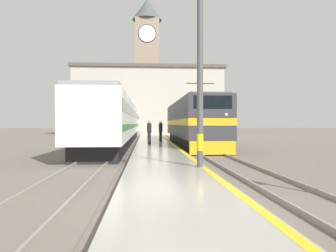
{
  "coord_description": "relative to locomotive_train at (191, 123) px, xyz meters",
  "views": [
    {
      "loc": [
        -0.76,
        -7.57,
        1.95
      ],
      "look_at": [
        1.36,
        23.14,
        1.71
      ],
      "focal_mm": 35.0,
      "sensor_mm": 36.0,
      "label": 1
    }
  ],
  "objects": [
    {
      "name": "clock_tower",
      "position": [
        -3.63,
        40.64,
        12.95
      ],
      "size": [
        6.12,
        6.12,
        27.98
      ],
      "color": "gray",
      "rests_on": "ground"
    },
    {
      "name": "rail_track_far",
      "position": [
        -6.49,
        4.36,
        -1.98
      ],
      "size": [
        2.84,
        140.0,
        0.16
      ],
      "color": "#70665B",
      "rests_on": "ground"
    },
    {
      "name": "platform",
      "position": [
        -3.21,
        4.36,
        -1.82
      ],
      "size": [
        2.95,
        140.0,
        0.37
      ],
      "color": "#ADA89E",
      "rests_on": "ground"
    },
    {
      "name": "person_on_platform",
      "position": [
        -2.64,
        0.67,
        -0.67
      ],
      "size": [
        0.34,
        0.34,
        1.84
      ],
      "color": "#23232D",
      "rests_on": "platform"
    },
    {
      "name": "passenger_train",
      "position": [
        -6.49,
        8.58,
        0.07
      ],
      "size": [
        2.92,
        44.25,
        3.86
      ],
      "color": "black",
      "rests_on": "ground"
    },
    {
      "name": "rail_track_near",
      "position": [
        0.0,
        4.36,
        -1.98
      ],
      "size": [
        2.84,
        140.0,
        0.16
      ],
      "color": "#70665B",
      "rests_on": "ground"
    },
    {
      "name": "ground_plane",
      "position": [
        -3.22,
        9.36,
        -2.01
      ],
      "size": [
        200.0,
        200.0,
        0.0
      ],
      "primitive_type": "plane",
      "color": "#70665B"
    },
    {
      "name": "station_building",
      "position": [
        -3.46,
        26.78,
        3.69
      ],
      "size": [
        24.75,
        7.68,
        11.34
      ],
      "color": "#B7B2A3",
      "rests_on": "ground"
    },
    {
      "name": "locomotive_train",
      "position": [
        0.0,
        0.0,
        0.0
      ],
      "size": [
        2.92,
        18.4,
        4.9
      ],
      "color": "black",
      "rests_on": "ground"
    },
    {
      "name": "second_waiting_passenger",
      "position": [
        -3.68,
        -2.8,
        -0.67
      ],
      "size": [
        0.34,
        0.34,
        1.84
      ],
      "color": "#23232D",
      "rests_on": "platform"
    },
    {
      "name": "catenary_mast",
      "position": [
        -1.91,
        -16.49,
        2.25
      ],
      "size": [
        2.3,
        0.24,
        7.73
      ],
      "color": "#4C4C51",
      "rests_on": "platform"
    }
  ]
}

